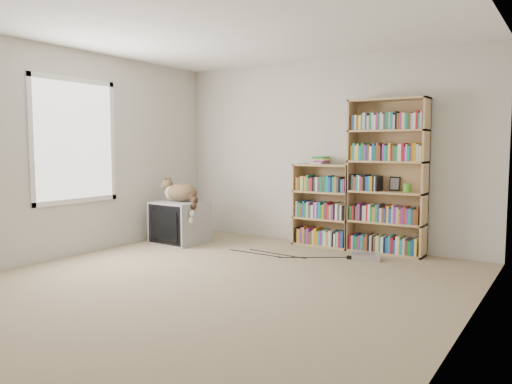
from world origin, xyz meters
The scene contains 16 objects.
floor centered at (0.00, 0.00, 0.00)m, with size 4.50×5.00×0.01m, color tan.
wall_back centered at (0.00, 2.50, 1.25)m, with size 4.50×0.02×2.50m, color beige.
wall_left centered at (-2.25, 0.00, 1.25)m, with size 0.02×5.00×2.50m, color beige.
wall_right centered at (2.25, 0.00, 1.25)m, with size 0.02×5.00×2.50m, color beige.
ceiling centered at (0.00, 0.00, 2.50)m, with size 4.50×5.00×0.02m, color white.
window centered at (-2.24, 0.20, 1.40)m, with size 0.02×1.22×1.52m, color white.
crt_tv centered at (-1.70, 1.47, 0.28)m, with size 0.69×0.63×0.57m.
cat centered at (-1.65, 1.48, 0.67)m, with size 0.73×0.49×0.55m.
bookcase_tall centered at (0.92, 2.36, 0.90)m, with size 0.96×0.30×1.91m.
bookcase_short centered at (0.06, 2.36, 0.51)m, with size 0.80×0.30×1.10m.
book_stack centered at (0.00, 2.37, 1.15)m, with size 0.18×0.23×0.10m, color #A9161F.
green_mug centered at (1.18, 2.34, 0.83)m, with size 0.10×0.10×0.11m, color green.
framed_print centered at (0.99, 2.44, 0.87)m, with size 0.13×0.01×0.18m, color black.
dvd_player centered at (0.84, 1.86, 0.04)m, with size 0.32×0.23×0.07m, color silver.
wall_outlet centered at (-2.24, 1.81, 0.32)m, with size 0.01×0.08×0.13m, color silver.
floor_cables centered at (-0.12, 1.48, 0.00)m, with size 1.20×0.70×0.01m, color black, non-canonical shape.
Camera 1 is at (2.90, -3.70, 1.33)m, focal length 35.00 mm.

